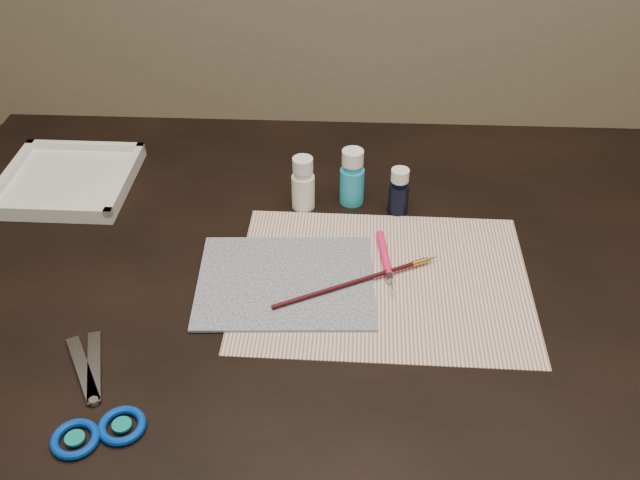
{
  "coord_description": "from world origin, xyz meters",
  "views": [
    {
      "loc": [
        0.04,
        -0.81,
        1.43
      ],
      "look_at": [
        0.0,
        0.0,
        0.8
      ],
      "focal_mm": 40.0,
      "sensor_mm": 36.0,
      "label": 1
    }
  ],
  "objects_px": {
    "canvas": "(286,281)",
    "paper": "(383,281)",
    "palette_tray": "(68,179)",
    "scissors": "(85,391)",
    "paint_bottle_navy": "(399,191)",
    "paint_bottle_cyan": "(352,177)",
    "paint_bottle_white": "(303,183)"
  },
  "relations": [
    {
      "from": "canvas",
      "to": "paint_bottle_white",
      "type": "distance_m",
      "value": 0.2
    },
    {
      "from": "canvas",
      "to": "palette_tray",
      "type": "bearing_deg",
      "value": 149.19
    },
    {
      "from": "scissors",
      "to": "palette_tray",
      "type": "distance_m",
      "value": 0.49
    },
    {
      "from": "paper",
      "to": "palette_tray",
      "type": "distance_m",
      "value": 0.58
    },
    {
      "from": "paint_bottle_white",
      "to": "paper",
      "type": "bearing_deg",
      "value": -55.14
    },
    {
      "from": "paint_bottle_white",
      "to": "paint_bottle_navy",
      "type": "distance_m",
      "value": 0.16
    },
    {
      "from": "canvas",
      "to": "paint_bottle_cyan",
      "type": "bearing_deg",
      "value": 66.58
    },
    {
      "from": "scissors",
      "to": "palette_tray",
      "type": "xyz_separation_m",
      "value": [
        -0.17,
        0.45,
        0.01
      ]
    },
    {
      "from": "canvas",
      "to": "scissors",
      "type": "distance_m",
      "value": 0.31
    },
    {
      "from": "paint_bottle_cyan",
      "to": "paint_bottle_white",
      "type": "bearing_deg",
      "value": -167.3
    },
    {
      "from": "paper",
      "to": "canvas",
      "type": "xyz_separation_m",
      "value": [
        -0.14,
        -0.01,
        0.0
      ]
    },
    {
      "from": "paper",
      "to": "scissors",
      "type": "relative_size",
      "value": 1.95
    },
    {
      "from": "paint_bottle_white",
      "to": "paint_bottle_navy",
      "type": "xyz_separation_m",
      "value": [
        0.16,
        -0.01,
        -0.01
      ]
    },
    {
      "from": "paper",
      "to": "paint_bottle_navy",
      "type": "height_order",
      "value": "paint_bottle_navy"
    },
    {
      "from": "canvas",
      "to": "paper",
      "type": "bearing_deg",
      "value": 4.71
    },
    {
      "from": "paint_bottle_white",
      "to": "paint_bottle_cyan",
      "type": "relative_size",
      "value": 0.94
    },
    {
      "from": "canvas",
      "to": "paint_bottle_white",
      "type": "xyz_separation_m",
      "value": [
        0.01,
        0.19,
        0.04
      ]
    },
    {
      "from": "paint_bottle_cyan",
      "to": "palette_tray",
      "type": "relative_size",
      "value": 0.45
    },
    {
      "from": "paint_bottle_cyan",
      "to": "scissors",
      "type": "bearing_deg",
      "value": -126.54
    },
    {
      "from": "canvas",
      "to": "paint_bottle_navy",
      "type": "height_order",
      "value": "paint_bottle_navy"
    },
    {
      "from": "paint_bottle_white",
      "to": "scissors",
      "type": "relative_size",
      "value": 0.42
    },
    {
      "from": "paper",
      "to": "canvas",
      "type": "relative_size",
      "value": 1.67
    },
    {
      "from": "canvas",
      "to": "paint_bottle_cyan",
      "type": "distance_m",
      "value": 0.24
    },
    {
      "from": "paper",
      "to": "palette_tray",
      "type": "relative_size",
      "value": 1.95
    },
    {
      "from": "paint_bottle_navy",
      "to": "scissors",
      "type": "relative_size",
      "value": 0.37
    },
    {
      "from": "paper",
      "to": "canvas",
      "type": "height_order",
      "value": "canvas"
    },
    {
      "from": "canvas",
      "to": "palette_tray",
      "type": "height_order",
      "value": "palette_tray"
    },
    {
      "from": "canvas",
      "to": "scissors",
      "type": "bearing_deg",
      "value": -136.19
    },
    {
      "from": "scissors",
      "to": "paint_bottle_white",
      "type": "bearing_deg",
      "value": -60.61
    },
    {
      "from": "paint_bottle_cyan",
      "to": "palette_tray",
      "type": "distance_m",
      "value": 0.49
    },
    {
      "from": "paint_bottle_white",
      "to": "paint_bottle_cyan",
      "type": "bearing_deg",
      "value": 12.7
    },
    {
      "from": "canvas",
      "to": "paint_bottle_navy",
      "type": "distance_m",
      "value": 0.25
    }
  ]
}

